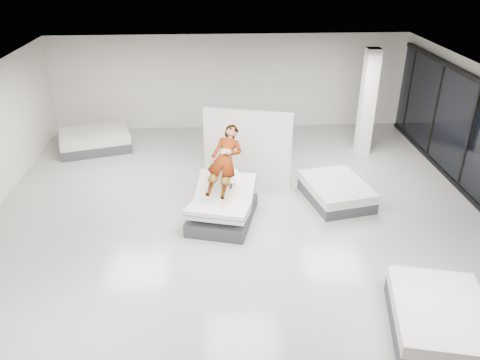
{
  "coord_description": "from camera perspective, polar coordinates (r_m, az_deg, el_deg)",
  "views": [
    {
      "loc": [
        -0.55,
        -8.7,
        5.88
      ],
      "look_at": [
        -0.01,
        0.84,
        1.0
      ],
      "focal_mm": 35.0,
      "sensor_mm": 36.0,
      "label": 1
    }
  ],
  "objects": [
    {
      "name": "column",
      "position": [
        14.6,
        15.26,
        9.08
      ],
      "size": [
        0.4,
        0.4,
        3.2
      ],
      "primitive_type": "cube",
      "color": "white",
      "rests_on": "floor"
    },
    {
      "name": "flat_bed_left_far",
      "position": [
        15.5,
        -17.24,
        4.65
      ],
      "size": [
        2.42,
        2.07,
        0.57
      ],
      "color": "#3A3A3F",
      "rests_on": "floor"
    },
    {
      "name": "person",
      "position": [
        10.79,
        -1.85,
        1.28
      ],
      "size": [
        1.05,
        1.7,
        1.59
      ],
      "primitive_type": "imported",
      "rotation": [
        0.78,
        0.0,
        -0.26
      ],
      "color": "slate",
      "rests_on": "hero_bed"
    },
    {
      "name": "flat_bed_right_near",
      "position": [
        8.77,
        23.08,
        -15.33
      ],
      "size": [
        1.9,
        2.27,
        0.55
      ],
      "color": "#3A3A3F",
      "rests_on": "floor"
    },
    {
      "name": "hero_bed",
      "position": [
        10.92,
        -2.17,
        -3.43
      ],
      "size": [
        1.78,
        2.1,
        1.1
      ],
      "color": "#3A3A3F",
      "rests_on": "floor"
    },
    {
      "name": "flat_bed_right_far",
      "position": [
        12.06,
        11.64,
        -1.37
      ],
      "size": [
        1.72,
        2.07,
        0.5
      ],
      "color": "#3A3A3F",
      "rests_on": "floor"
    },
    {
      "name": "room",
      "position": [
        9.71,
        0.34,
        0.91
      ],
      "size": [
        14.0,
        14.04,
        3.2
      ],
      "color": "#A3A19A",
      "rests_on": "ground"
    },
    {
      "name": "divider_panel",
      "position": [
        12.22,
        0.89,
        3.8
      ],
      "size": [
        2.26,
        0.73,
        2.11
      ],
      "primitive_type": "cube",
      "rotation": [
        0.0,
        0.0,
        -0.28
      ],
      "color": "silver",
      "rests_on": "floor"
    },
    {
      "name": "remote",
      "position": [
        10.55,
        -1.11,
        -0.77
      ],
      "size": [
        0.08,
        0.15,
        0.08
      ],
      "primitive_type": "cube",
      "rotation": [
        0.35,
        0.0,
        -0.26
      ],
      "color": "black",
      "rests_on": "person"
    }
  ]
}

